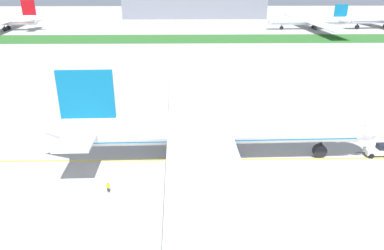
# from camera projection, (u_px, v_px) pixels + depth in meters

# --- Properties ---
(ground_plane) EXTENTS (600.00, 600.00, 0.00)m
(ground_plane) POSITION_uv_depth(u_px,v_px,m) (196.00, 164.00, 61.68)
(ground_plane) COLOR #ADAAA5
(ground_plane) RESTS_ON ground
(apron_taxi_line) EXTENTS (280.00, 0.36, 0.01)m
(apron_taxi_line) POSITION_uv_depth(u_px,v_px,m) (195.00, 160.00, 63.20)
(apron_taxi_line) COLOR yellow
(apron_taxi_line) RESTS_ON ground
(grass_median_strip) EXTENTS (320.00, 24.00, 0.10)m
(grass_median_strip) POSITION_uv_depth(u_px,v_px,m) (189.00, 39.00, 175.06)
(grass_median_strip) COLOR #2D6628
(grass_median_strip) RESTS_ON ground
(airliner_foreground) EXTENTS (57.92, 93.73, 16.06)m
(airliner_foreground) POSITION_uv_depth(u_px,v_px,m) (208.00, 130.00, 61.34)
(airliner_foreground) COLOR white
(airliner_foreground) RESTS_ON ground
(pushback_tug) EXTENTS (6.29, 2.43, 2.20)m
(pushback_tug) POSITION_uv_depth(u_px,v_px,m) (379.00, 150.00, 64.27)
(pushback_tug) COLOR white
(pushback_tug) RESTS_ON ground
(ground_crew_wingwalker_port) EXTENTS (0.57, 0.27, 1.63)m
(ground_crew_wingwalker_port) POSITION_uv_depth(u_px,v_px,m) (108.00, 186.00, 53.55)
(ground_crew_wingwalker_port) COLOR black
(ground_crew_wingwalker_port) RESTS_ON ground
(service_truck_baggage_loader) EXTENTS (5.32, 4.09, 3.06)m
(service_truck_baggage_loader) POSITION_uv_depth(u_px,v_px,m) (194.00, 82.00, 101.14)
(service_truck_baggage_loader) COLOR #B21E19
(service_truck_baggage_loader) RESTS_ON ground
(parked_airliner_far_centre) EXTENTS (47.74, 75.71, 15.90)m
(parked_airliner_far_centre) POSITION_uv_depth(u_px,v_px,m) (1.00, 21.00, 196.74)
(parked_airliner_far_centre) COLOR white
(parked_airliner_far_centre) RESTS_ON ground
(parked_airliner_far_right) EXTENTS (47.93, 77.73, 13.28)m
(parked_airliner_far_right) POSITION_uv_depth(u_px,v_px,m) (311.00, 21.00, 201.77)
(parked_airliner_far_right) COLOR white
(parked_airliner_far_right) RESTS_ON ground
(terminal_building) EXTENTS (97.06, 20.00, 18.00)m
(terminal_building) POSITION_uv_depth(u_px,v_px,m) (194.00, 4.00, 250.13)
(terminal_building) COLOR gray
(terminal_building) RESTS_ON ground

